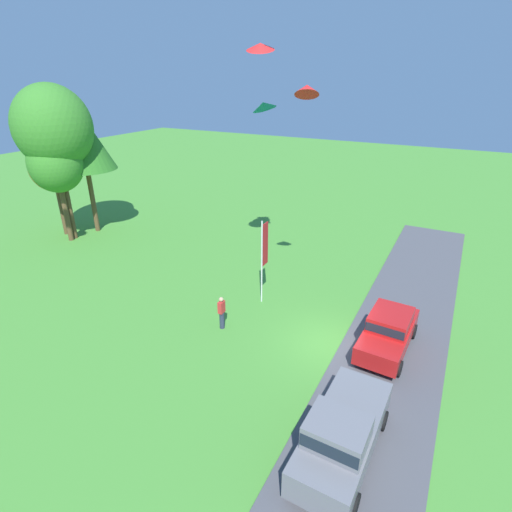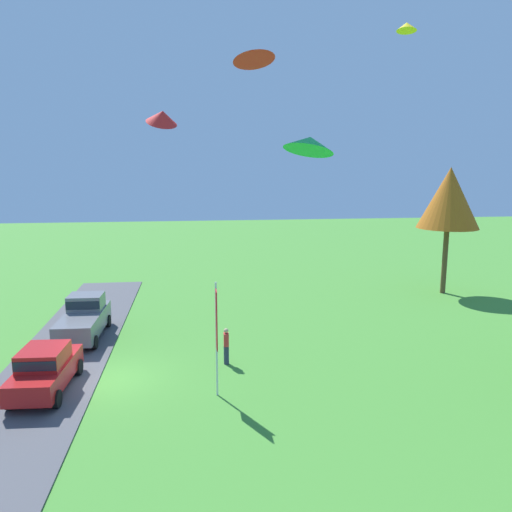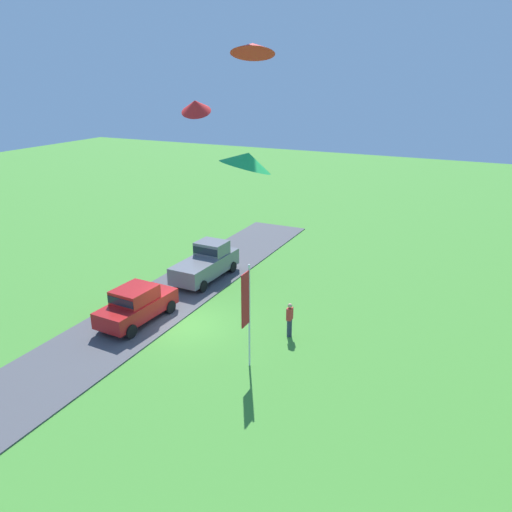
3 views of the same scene
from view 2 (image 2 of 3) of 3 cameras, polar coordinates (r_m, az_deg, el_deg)
The scene contains 11 objects.
ground_plane at distance 22.77m, azimuth -16.45°, elevation -13.51°, with size 120.00×120.00×0.00m, color #478E33.
pavement_strip at distance 23.34m, azimuth -23.00°, elevation -13.24°, with size 36.00×4.40×0.06m, color #4C4C51.
car_pickup_by_flagpole at distance 28.00m, azimuth -19.05°, elevation -6.66°, with size 5.05×2.15×2.14m.
car_sedan_mid_row at distance 22.16m, azimuth -22.96°, elevation -11.69°, with size 4.48×2.13×1.84m.
person_watching_sky at distance 23.26m, azimuth -3.42°, elevation -10.21°, with size 0.36×0.24×1.71m.
tree_left_of_center at distance 37.11m, azimuth 21.20°, elevation 6.17°, with size 4.20×4.20×8.87m.
flag_banner at distance 19.40m, azimuth -4.53°, elevation -8.05°, with size 0.71×0.08×4.64m.
kite_delta_low_drifter at distance 14.06m, azimuth 6.12°, elevation 12.64°, with size 1.41×1.41×0.39m, color green.
kite_delta_near_flag at distance 18.02m, azimuth -10.68°, elevation 15.35°, with size 1.08×1.08×0.43m, color red.
kite_delta_high_right at distance 30.84m, azimuth 16.84°, elevation 23.80°, with size 1.09×1.09×0.45m, color yellow.
kite_delta_trailing_tail at distance 16.96m, azimuth -0.30°, elevation 21.95°, with size 1.35×1.35×0.31m, color red.
Camera 2 is at (20.51, 3.81, 9.12)m, focal length 35.00 mm.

